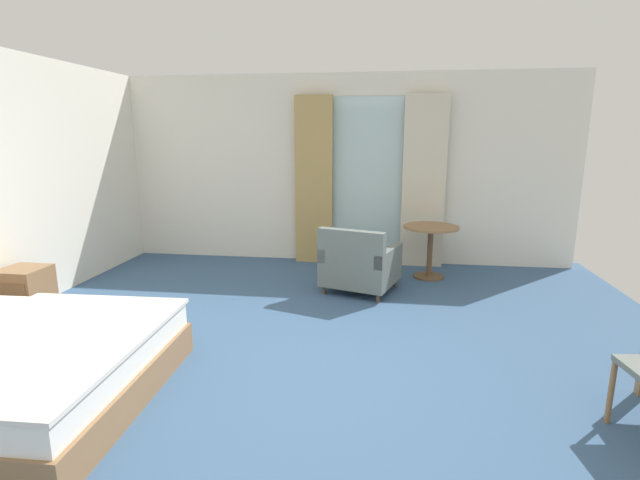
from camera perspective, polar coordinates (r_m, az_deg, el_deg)
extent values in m
cube|color=#38567A|center=(3.88, -2.64, -16.45)|extent=(6.95, 7.56, 0.10)
cube|color=white|center=(6.90, 2.68, 8.51)|extent=(6.55, 0.12, 2.68)
cube|color=silver|center=(6.81, 5.87, 7.04)|extent=(1.10, 0.02, 2.36)
cube|color=tan|center=(6.78, -0.74, 7.16)|extent=(0.53, 0.10, 2.38)
cube|color=beige|center=(6.72, 12.47, 6.82)|extent=(0.59, 0.10, 2.38)
cube|color=olive|center=(4.13, -34.11, -14.14)|extent=(2.15, 1.88, 0.25)
cube|color=silver|center=(3.79, -30.68, -10.52)|extent=(1.44, 1.84, 0.03)
cube|color=olive|center=(5.57, -32.06, -5.63)|extent=(0.40, 0.40, 0.55)
cube|color=brown|center=(5.39, -33.57, -5.14)|extent=(0.34, 0.01, 0.13)
cylinder|color=olive|center=(3.69, 31.83, -15.43)|extent=(0.04, 0.04, 0.43)
cube|color=slate|center=(5.68, 4.98, -3.69)|extent=(0.99, 0.98, 0.29)
cube|color=slate|center=(5.29, 3.78, -0.97)|extent=(0.79, 0.36, 0.41)
cube|color=slate|center=(5.51, 8.37, -1.86)|extent=(0.33, 0.77, 0.16)
cube|color=slate|center=(5.75, 1.81, -1.13)|extent=(0.33, 0.77, 0.16)
cylinder|color=#4C3D2D|center=(5.93, 9.11, -5.05)|extent=(0.04, 0.04, 0.10)
cylinder|color=#4C3D2D|center=(6.15, 3.12, -4.28)|extent=(0.04, 0.04, 0.10)
cylinder|color=#4C3D2D|center=(5.34, 7.05, -7.01)|extent=(0.04, 0.04, 0.10)
cylinder|color=#4C3D2D|center=(5.57, 0.49, -6.05)|extent=(0.04, 0.04, 0.10)
cylinder|color=olive|center=(6.22, 13.34, 1.53)|extent=(0.71, 0.71, 0.03)
cylinder|color=brown|center=(6.30, 13.18, -1.55)|extent=(0.07, 0.07, 0.66)
cylinder|color=brown|center=(6.38, 13.04, -4.32)|extent=(0.39, 0.39, 0.02)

